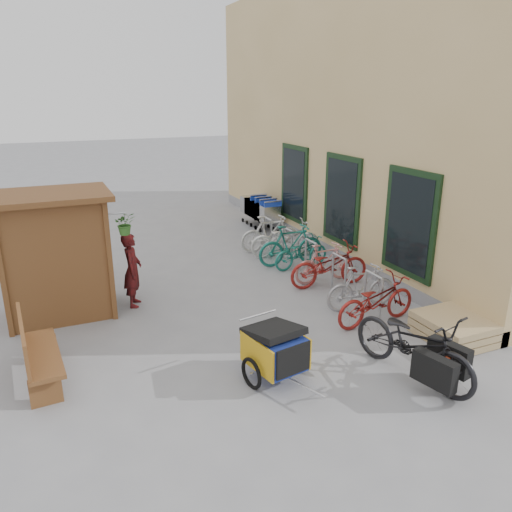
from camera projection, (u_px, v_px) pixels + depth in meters
name	position (u px, v px, depth m)	size (l,w,h in m)	color
ground	(264.00, 337.00, 8.85)	(80.00, 80.00, 0.00)	gray
building	(407.00, 116.00, 14.14)	(6.07, 13.00, 7.00)	#D7B67B
kiosk	(49.00, 238.00, 9.26)	(2.49, 1.65, 2.40)	brown
bike_rack	(311.00, 255.00, 11.66)	(0.05, 5.35, 0.86)	#A5A8AD
pallet_stack	(453.00, 328.00, 8.72)	(1.00, 1.20, 0.40)	tan
bench	(35.00, 351.00, 7.32)	(0.59, 1.64, 1.02)	brown
shopping_carts	(260.00, 209.00, 15.79)	(0.59, 1.98, 1.06)	silver
child_trailer	(275.00, 348.00, 7.44)	(0.99, 1.59, 0.92)	navy
cargo_bike	(415.00, 344.00, 7.45)	(1.20, 2.25, 1.12)	black
person_kiosk	(132.00, 270.00, 9.96)	(0.55, 0.36, 1.51)	maroon
bike_0	(376.00, 300.00, 9.25)	(0.61, 1.75, 0.92)	maroon
bike_1	(361.00, 287.00, 9.89)	(0.43, 1.52, 0.91)	#A1A1A6
bike_2	(329.00, 265.00, 11.04)	(0.64, 1.84, 0.97)	maroon
bike_3	(324.00, 263.00, 11.30)	(0.43, 1.52, 0.91)	pink
bike_4	(301.00, 252.00, 12.23)	(0.53, 1.52, 0.80)	#1C7265
bike_5	(291.00, 245.00, 12.40)	(0.49, 1.72, 1.03)	#1C7265
bike_6	(285.00, 239.00, 13.03)	(0.65, 1.85, 0.97)	beige
bike_7	(270.00, 233.00, 13.46)	(0.47, 1.66, 1.00)	beige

